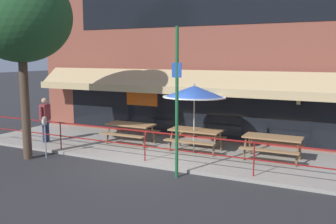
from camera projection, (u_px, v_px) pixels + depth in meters
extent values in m
plane|color=#2D2D30|center=(140.00, 166.00, 11.59)|extent=(120.00, 120.00, 0.00)
cube|color=#9E998E|center=(169.00, 150.00, 13.35)|extent=(15.00, 4.00, 0.10)
cube|color=brown|center=(194.00, 50.00, 14.81)|extent=(15.00, 0.50, 7.27)
cube|color=black|center=(192.00, 7.00, 14.35)|extent=(10.50, 0.02, 1.40)
cube|color=black|center=(191.00, 108.00, 14.92)|extent=(12.00, 0.02, 2.30)
cube|color=orange|center=(142.00, 97.00, 15.85)|extent=(1.50, 0.02, 0.70)
cube|color=tan|center=(186.00, 79.00, 14.27)|extent=(13.80, 0.92, 0.70)
cube|color=tan|center=(180.00, 91.00, 13.88)|extent=(13.80, 0.08, 0.28)
cube|color=black|center=(300.00, 96.00, 12.89)|extent=(0.04, 0.28, 0.04)
cube|color=black|center=(299.00, 101.00, 12.79)|extent=(0.18, 0.18, 0.28)
cube|color=beige|center=(299.00, 101.00, 12.79)|extent=(0.13, 0.19, 0.20)
cylinder|color=maroon|center=(61.00, 136.00, 13.29)|extent=(0.04, 0.04, 0.95)
cylinder|color=maroon|center=(145.00, 146.00, 11.77)|extent=(0.04, 0.04, 0.95)
cylinder|color=maroon|center=(254.00, 159.00, 10.25)|extent=(0.04, 0.04, 0.95)
cube|color=maroon|center=(145.00, 131.00, 11.70)|extent=(13.80, 0.04, 0.04)
cube|color=maroon|center=(145.00, 146.00, 11.77)|extent=(13.80, 0.03, 0.03)
cube|color=#997047|center=(130.00, 124.00, 14.06)|extent=(1.80, 0.80, 0.05)
cube|color=#997047|center=(122.00, 135.00, 13.59)|extent=(1.80, 0.26, 0.04)
cube|color=#997047|center=(139.00, 130.00, 14.61)|extent=(1.80, 0.26, 0.04)
cylinder|color=brown|center=(145.00, 138.00, 13.48)|extent=(0.07, 0.30, 0.73)
cylinder|color=brown|center=(153.00, 134.00, 14.04)|extent=(0.07, 0.30, 0.73)
cylinder|color=brown|center=(108.00, 134.00, 14.18)|extent=(0.07, 0.30, 0.73)
cylinder|color=brown|center=(118.00, 131.00, 14.75)|extent=(0.07, 0.30, 0.73)
cube|color=#997047|center=(196.00, 130.00, 12.96)|extent=(1.80, 0.80, 0.05)
cube|color=#997047|center=(189.00, 142.00, 12.49)|extent=(1.80, 0.26, 0.04)
cube|color=#997047|center=(202.00, 135.00, 13.52)|extent=(1.80, 0.26, 0.04)
cylinder|color=brown|center=(214.00, 145.00, 12.38)|extent=(0.07, 0.30, 0.73)
cylinder|color=brown|center=(221.00, 141.00, 12.95)|extent=(0.07, 0.30, 0.73)
cylinder|color=brown|center=(171.00, 140.00, 13.09)|extent=(0.07, 0.30, 0.73)
cylinder|color=brown|center=(179.00, 137.00, 13.65)|extent=(0.07, 0.30, 0.73)
cube|color=#997047|center=(273.00, 137.00, 11.83)|extent=(1.80, 0.80, 0.05)
cube|color=#997047|center=(269.00, 151.00, 11.36)|extent=(1.80, 0.26, 0.04)
cube|color=#997047|center=(276.00, 143.00, 12.39)|extent=(1.80, 0.26, 0.04)
cylinder|color=brown|center=(297.00, 154.00, 11.25)|extent=(0.07, 0.30, 0.73)
cylinder|color=brown|center=(300.00, 149.00, 11.82)|extent=(0.07, 0.30, 0.73)
cylinder|color=brown|center=(245.00, 148.00, 11.95)|extent=(0.07, 0.30, 0.73)
cylinder|color=brown|center=(250.00, 144.00, 12.52)|extent=(0.07, 0.30, 0.73)
cylinder|color=#B7B2A8|center=(194.00, 119.00, 12.76)|extent=(0.04, 0.04, 2.30)
cone|color=#2D56B7|center=(194.00, 91.00, 12.61)|extent=(2.10, 2.11, 0.46)
cylinder|color=white|center=(194.00, 97.00, 12.64)|extent=(2.14, 2.14, 0.10)
sphere|color=#B7B2A8|center=(194.00, 84.00, 12.58)|extent=(0.07, 0.07, 0.07)
cylinder|color=navy|center=(44.00, 131.00, 14.29)|extent=(0.15, 0.15, 0.86)
cylinder|color=navy|center=(47.00, 130.00, 14.48)|extent=(0.15, 0.15, 0.86)
cube|color=maroon|center=(45.00, 112.00, 14.28)|extent=(0.31, 0.44, 0.60)
cylinder|color=maroon|center=(41.00, 114.00, 14.03)|extent=(0.10, 0.10, 0.54)
cylinder|color=maroon|center=(49.00, 112.00, 14.53)|extent=(0.10, 0.10, 0.54)
sphere|color=tan|center=(44.00, 101.00, 14.21)|extent=(0.22, 0.22, 0.22)
cylinder|color=gray|center=(46.00, 141.00, 12.42)|extent=(0.04, 0.04, 1.15)
cylinder|color=gray|center=(45.00, 121.00, 12.32)|extent=(0.15, 0.15, 0.20)
sphere|color=gray|center=(44.00, 118.00, 12.31)|extent=(0.14, 0.14, 0.14)
cube|color=silver|center=(43.00, 121.00, 12.25)|extent=(0.08, 0.01, 0.13)
cylinder|color=#1E6033|center=(177.00, 104.00, 10.24)|extent=(0.09, 0.09, 4.18)
cube|color=blue|center=(177.00, 70.00, 10.08)|extent=(0.28, 0.02, 0.40)
cylinder|color=brown|center=(25.00, 106.00, 12.21)|extent=(0.28, 0.28, 3.52)
ellipsoid|color=#235128|center=(20.00, 16.00, 11.78)|extent=(3.39, 3.05, 2.88)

